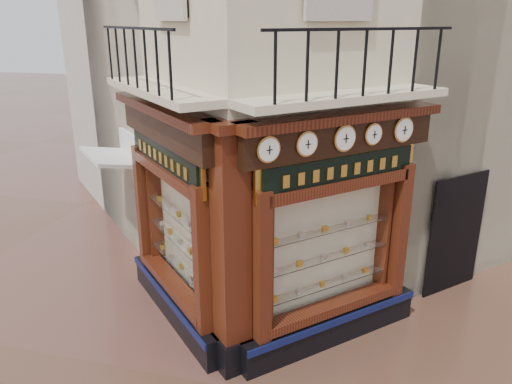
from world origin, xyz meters
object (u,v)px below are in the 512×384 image
(clock_b, at_px, (307,144))
(signboard_left, at_px, (164,157))
(corner_pilaster, at_px, (231,256))
(clock_a, at_px, (268,149))
(signboard_right, at_px, (341,170))
(clock_d, at_px, (373,134))
(awning, at_px, (123,263))
(clock_e, at_px, (403,130))
(clock_c, at_px, (345,138))

(clock_b, xyz_separation_m, signboard_left, (-2.47, 0.61, -0.52))
(corner_pilaster, relative_size, clock_a, 10.79)
(corner_pilaster, bearing_deg, clock_b, -23.08)
(clock_a, distance_m, signboard_right, 1.48)
(clock_d, xyz_separation_m, awning, (-5.40, 1.51, -3.62))
(corner_pilaster, xyz_separation_m, clock_e, (2.34, 1.74, 1.67))
(clock_a, bearing_deg, clock_b, 0.00)
(clock_e, bearing_deg, corner_pilaster, 171.58)
(clock_b, distance_m, clock_c, 0.68)
(awning, bearing_deg, clock_b, -162.91)
(clock_e, bearing_deg, clock_a, 180.00)
(clock_a, relative_size, clock_b, 1.01)
(clock_c, distance_m, awning, 6.46)
(signboard_left, bearing_deg, signboard_right, -135.00)
(clock_a, bearing_deg, signboard_left, 107.43)
(clock_d, relative_size, signboard_right, 0.16)
(clock_b, height_order, clock_c, clock_c)
(clock_d, xyz_separation_m, signboard_right, (-0.43, -0.27, -0.52))
(clock_a, distance_m, clock_c, 1.32)
(clock_c, bearing_deg, clock_a, -180.00)
(awning, bearing_deg, clock_e, -145.29)
(clock_a, relative_size, awning, 0.22)
(clock_e, xyz_separation_m, awning, (-5.85, 1.06, -3.62))
(clock_c, bearing_deg, signboard_left, 132.62)
(clock_a, height_order, signboard_right, clock_a)
(awning, distance_m, signboard_left, 4.12)
(clock_c, bearing_deg, awning, 114.11)
(clock_c, height_order, clock_e, clock_e)
(clock_a, relative_size, signboard_right, 0.17)
(clock_c, xyz_separation_m, clock_e, (0.85, 0.85, 0.00))
(clock_c, distance_m, signboard_left, 3.00)
(signboard_right, bearing_deg, clock_c, -119.81)
(corner_pilaster, xyz_separation_m, clock_c, (1.49, 0.89, 1.67))
(clock_c, bearing_deg, clock_d, -0.00)
(corner_pilaster, relative_size, signboard_left, 1.79)
(clock_e, bearing_deg, signboard_left, 145.78)
(clock_c, bearing_deg, clock_b, -180.00)
(clock_e, height_order, signboard_left, clock_e)
(clock_d, bearing_deg, clock_c, 180.00)
(corner_pilaster, xyz_separation_m, clock_a, (0.56, -0.04, 1.67))
(clock_e, xyz_separation_m, signboard_right, (-0.88, -0.72, -0.52))
(clock_e, relative_size, signboard_left, 0.18)
(clock_b, relative_size, clock_e, 0.90)
(clock_a, height_order, awning, clock_a)
(corner_pilaster, distance_m, clock_e, 3.36)
(clock_e, distance_m, awning, 6.96)
(corner_pilaster, distance_m, clock_b, 2.00)
(clock_a, relative_size, clock_d, 1.08)
(clock_a, relative_size, signboard_left, 0.17)
(clock_c, distance_m, clock_d, 0.56)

